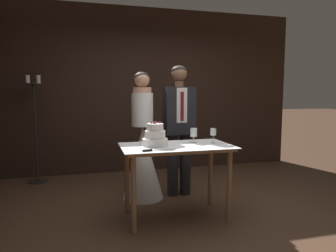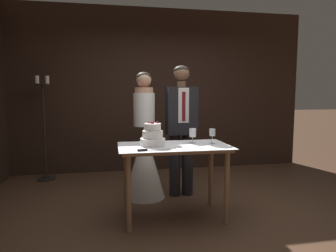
# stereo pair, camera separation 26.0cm
# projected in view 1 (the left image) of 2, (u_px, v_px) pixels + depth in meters

# --- Properties ---
(ground_plane) EXTENTS (40.00, 40.00, 0.00)m
(ground_plane) POSITION_uv_depth(u_px,v_px,m) (192.00, 215.00, 3.43)
(ground_plane) COLOR #4C3323
(wall_back) EXTENTS (5.37, 0.12, 2.88)m
(wall_back) POSITION_uv_depth(u_px,v_px,m) (152.00, 91.00, 5.40)
(wall_back) COLOR black
(wall_back) RESTS_ON ground_plane
(cake_table) EXTENTS (1.21, 0.70, 0.82)m
(cake_table) POSITION_uv_depth(u_px,v_px,m) (176.00, 156.00, 3.30)
(cake_table) COLOR #8E6B4C
(cake_table) RESTS_ON ground_plane
(tiered_cake) EXTENTS (0.28, 0.28, 0.26)m
(tiered_cake) POSITION_uv_depth(u_px,v_px,m) (155.00, 137.00, 3.25)
(tiered_cake) COLOR white
(tiered_cake) RESTS_ON cake_table
(cake_knife) EXTENTS (0.40, 0.10, 0.02)m
(cake_knife) POSITION_uv_depth(u_px,v_px,m) (154.00, 150.00, 2.97)
(cake_knife) COLOR silver
(cake_knife) RESTS_ON cake_table
(wine_glass_near) EXTENTS (0.08, 0.08, 0.17)m
(wine_glass_near) POSITION_uv_depth(u_px,v_px,m) (194.00, 133.00, 3.44)
(wine_glass_near) COLOR silver
(wine_glass_near) RESTS_ON cake_table
(wine_glass_middle) EXTENTS (0.07, 0.07, 0.17)m
(wine_glass_middle) POSITION_uv_depth(u_px,v_px,m) (213.00, 133.00, 3.42)
(wine_glass_middle) COLOR silver
(wine_glass_middle) RESTS_ON cake_table
(bride) EXTENTS (0.54, 0.54, 1.67)m
(bride) POSITION_uv_depth(u_px,v_px,m) (143.00, 153.00, 3.94)
(bride) COLOR white
(bride) RESTS_ON ground_plane
(groom) EXTENTS (0.40, 0.25, 1.75)m
(groom) POSITION_uv_depth(u_px,v_px,m) (179.00, 124.00, 4.03)
(groom) COLOR black
(groom) RESTS_ON ground_plane
(candle_stand) EXTENTS (0.28, 0.28, 1.66)m
(candle_stand) POSITION_uv_depth(u_px,v_px,m) (36.00, 133.00, 4.63)
(candle_stand) COLOR black
(candle_stand) RESTS_ON ground_plane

